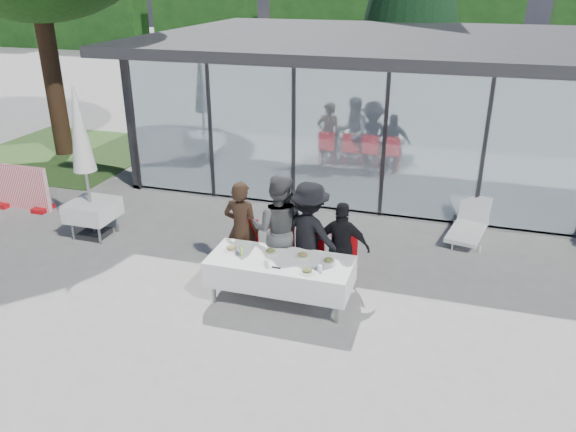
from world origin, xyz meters
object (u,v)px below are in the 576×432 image
Objects in this scene: diner_a at (241,229)px; diner_chair_c at (310,253)px; plate_c at (303,255)px; spare_table_left at (93,210)px; plate_d at (329,261)px; lounger at (469,224)px; diner_d at (342,247)px; diner_chair_a at (244,244)px; diner_b at (278,229)px; folded_eyeglasses at (276,268)px; diner_chair_b at (280,249)px; diner_c at (309,235)px; plate_extra at (307,271)px; plate_b at (271,251)px; plate_a at (231,248)px; market_umbrella at (81,140)px; juice_bottle at (241,251)px; dining_table at (280,271)px; diner_chair_d at (343,258)px.

diner_a reaches higher than diner_chair_c.
spare_table_left is (-4.60, 1.07, -0.22)m from plate_c.
lounger is at bearing 57.20° from plate_d.
diner_chair_a is at bearing -5.08° from diner_d.
diner_a is 0.66m from diner_b.
plate_c is at bearing -87.18° from diner_chair_c.
diner_a reaches higher than folded_eyeglasses.
diner_c is at bearing -10.52° from diner_chair_b.
diner_a is 0.74m from diner_chair_b.
diner_d is at bearing 70.31° from plate_extra.
diner_chair_a reaches higher than plate_extra.
diner_d is 5.17m from spare_table_left.
lounger is (3.10, 2.76, -0.69)m from diner_b.
plate_c is 0.56m from folded_eyeglasses.
plate_b is at bearing 86.86° from diner_b.
diner_b is 7.53× the size of plate_a.
market_umbrella reaches higher than plate_extra.
plate_extra is (-0.33, -0.92, 0.00)m from diner_d.
diner_b is at bearing 105.90° from folded_eyeglasses.
plate_a is 1.00× the size of plate_c.
diner_a is 1.76× the size of diner_chair_b.
juice_bottle is at bearing -165.07° from plate_c.
plate_a is at bearing -174.64° from plate_c.
diner_chair_b is 0.53× the size of diner_c.
diner_chair_a is 0.68× the size of lounger.
diner_chair_b is 4.10m from lounger.
plate_d is at bearing 146.02° from diner_b.
diner_chair_b is 0.82m from plate_c.
spare_table_left is 0.60× the size of lounger.
plate_a is at bearing -178.21° from plate_d.
plate_a is at bearing 174.42° from dining_table.
lounger is (2.86, 3.42, -0.28)m from dining_table.
plate_b is at bearing 117.95° from folded_eyeglasses.
diner_chair_d is (0.84, 0.75, -0.00)m from dining_table.
juice_bottle is at bearing 55.47° from diner_b.
diner_chair_d is 3.86× the size of plate_a.
diner_chair_d reaches higher than folded_eyeglasses.
diner_a reaches higher than diner_chair_b.
lounger is (2.55, 3.22, -0.52)m from plate_c.
spare_table_left is at bearing 165.06° from plate_b.
diner_c is 7.22× the size of plate_d.
juice_bottle is (-1.46, -0.80, 0.29)m from diner_chair_d.
diner_chair_d reaches higher than dining_table.
diner_chair_a is 3.86× the size of plate_extra.
diner_chair_d is at bearing 41.77° from dining_table.
lounger is (2.02, 2.76, -0.51)m from diner_d.
diner_chair_c is at bearing -133.98° from lounger.
market_umbrella is (-3.67, 1.27, 1.16)m from juice_bottle.
diner_d is 5.31m from market_umbrella.
diner_c reaches higher than plate_b.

